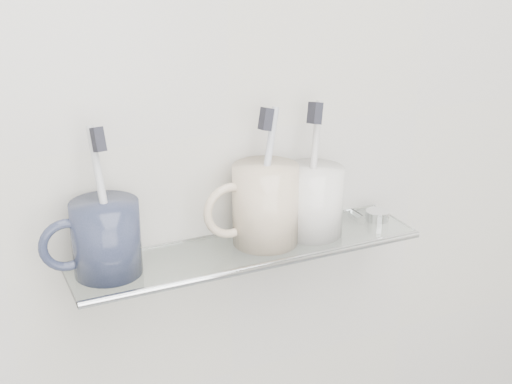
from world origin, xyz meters
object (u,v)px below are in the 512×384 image
shelf_glass (248,249)px  mug_left (106,238)px  mug_right (312,201)px  mug_center (265,205)px

shelf_glass → mug_left: 0.20m
mug_left → mug_right: bearing=19.5°
mug_left → mug_center: bearing=19.5°
shelf_glass → mug_left: (-0.20, 0.00, 0.05)m
mug_right → mug_center: bearing=-161.6°
mug_left → mug_right: 0.30m
mug_center → mug_right: (0.07, 0.00, -0.01)m
mug_left → mug_right: (0.30, 0.00, 0.00)m
mug_center → mug_left: bearing=178.5°
shelf_glass → mug_right: bearing=2.7°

